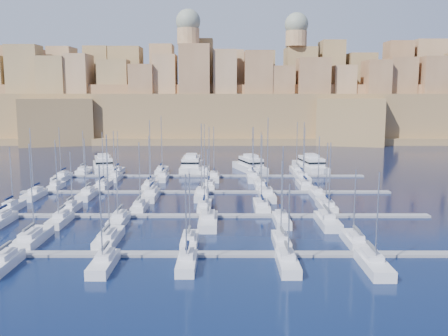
{
  "coord_description": "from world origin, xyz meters",
  "views": [
    {
      "loc": [
        4.29,
        -101.42,
        22.76
      ],
      "look_at": [
        4.19,
        6.0,
        6.35
      ],
      "focal_mm": 40.0,
      "sensor_mm": 36.0,
      "label": 1
    }
  ],
  "objects_px": {
    "motor_yacht_b": "(191,165)",
    "sailboat_2": "(109,238)",
    "sailboat_4": "(281,241)",
    "motor_yacht_d": "(311,165)",
    "motor_yacht_a": "(104,165)",
    "motor_yacht_c": "(250,165)"
  },
  "relations": [
    {
      "from": "motor_yacht_a",
      "to": "motor_yacht_b",
      "type": "xyz_separation_m",
      "value": [
        25.63,
        0.24,
        0.0
      ]
    },
    {
      "from": "sailboat_2",
      "to": "motor_yacht_c",
      "type": "bearing_deg",
      "value": 70.23
    },
    {
      "from": "motor_yacht_b",
      "to": "motor_yacht_c",
      "type": "height_order",
      "value": "same"
    },
    {
      "from": "motor_yacht_b",
      "to": "motor_yacht_d",
      "type": "bearing_deg",
      "value": -0.11
    },
    {
      "from": "motor_yacht_b",
      "to": "motor_yacht_c",
      "type": "bearing_deg",
      "value": -3.36
    },
    {
      "from": "motor_yacht_b",
      "to": "motor_yacht_c",
      "type": "distance_m",
      "value": 17.17
    },
    {
      "from": "motor_yacht_b",
      "to": "sailboat_2",
      "type": "bearing_deg",
      "value": -96.39
    },
    {
      "from": "motor_yacht_a",
      "to": "motor_yacht_c",
      "type": "height_order",
      "value": "same"
    },
    {
      "from": "sailboat_2",
      "to": "motor_yacht_a",
      "type": "height_order",
      "value": "sailboat_2"
    },
    {
      "from": "sailboat_4",
      "to": "motor_yacht_d",
      "type": "height_order",
      "value": "sailboat_4"
    },
    {
      "from": "motor_yacht_a",
      "to": "motor_yacht_d",
      "type": "height_order",
      "value": "same"
    },
    {
      "from": "sailboat_4",
      "to": "motor_yacht_d",
      "type": "xyz_separation_m",
      "value": [
        16.67,
        71.73,
        1.0
      ]
    },
    {
      "from": "motor_yacht_b",
      "to": "motor_yacht_d",
      "type": "height_order",
      "value": "same"
    },
    {
      "from": "motor_yacht_a",
      "to": "motor_yacht_d",
      "type": "xyz_separation_m",
      "value": [
        60.47,
        0.17,
        -0.0
      ]
    },
    {
      "from": "motor_yacht_a",
      "to": "motor_yacht_d",
      "type": "relative_size",
      "value": 0.99
    },
    {
      "from": "motor_yacht_d",
      "to": "motor_yacht_a",
      "type": "bearing_deg",
      "value": -179.84
    },
    {
      "from": "sailboat_2",
      "to": "sailboat_4",
      "type": "distance_m",
      "value": 26.12
    },
    {
      "from": "sailboat_4",
      "to": "motor_yacht_c",
      "type": "bearing_deg",
      "value": 90.84
    },
    {
      "from": "sailboat_2",
      "to": "motor_yacht_c",
      "type": "relative_size",
      "value": 0.96
    },
    {
      "from": "sailboat_2",
      "to": "motor_yacht_c",
      "type": "xyz_separation_m",
      "value": [
        25.06,
        69.71,
        0.95
      ]
    },
    {
      "from": "motor_yacht_c",
      "to": "motor_yacht_d",
      "type": "bearing_deg",
      "value": 3.03
    },
    {
      "from": "motor_yacht_c",
      "to": "motor_yacht_d",
      "type": "distance_m",
      "value": 17.73
    }
  ]
}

